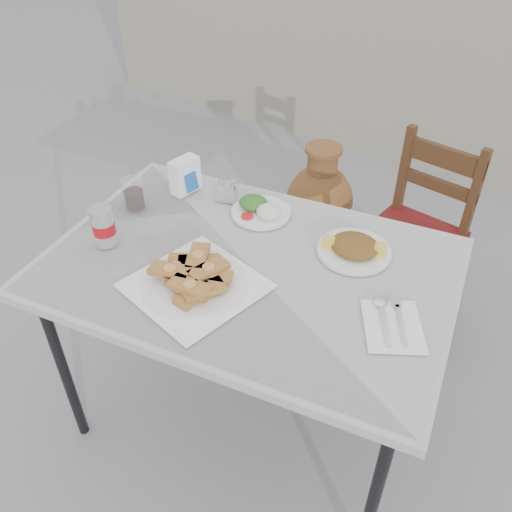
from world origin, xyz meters
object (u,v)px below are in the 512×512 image
Objects in this scene: cafe_table at (248,276)px; salad_chopped_plate at (354,248)px; soda_can at (104,226)px; condiment_caddy at (230,192)px; cola_glass at (134,195)px; pide_plate at (194,278)px; chair at (416,233)px; napkin_holder at (185,175)px; terracotta_urn at (319,206)px; salad_rice_plate at (260,209)px.

cafe_table is 5.82× the size of salad_chopped_plate.
soda_can is 1.14× the size of condiment_caddy.
cola_glass is at bearing 175.80° from cafe_table.
pide_plate is 0.49× the size of chair.
napkin_holder is at bearing 65.71° from cola_glass.
condiment_caddy is at bearing -88.27° from terracotta_urn.
salad_rice_plate is 0.58m from soda_can.
terracotta_urn is (-0.59, 0.91, -0.54)m from salad_chopped_plate.
soda_can is (-0.35, -0.46, 0.05)m from salad_rice_plate.
pide_plate is 0.58m from napkin_holder.
cola_glass reaches higher than cafe_table.
pide_plate is 0.41m from soda_can.
chair is (0.29, 0.98, -0.30)m from cafe_table.
condiment_caddy is (0.18, 0.06, -0.05)m from napkin_holder.
pide_plate is 1.95× the size of salad_rice_plate.
cafe_table is at bearing -137.34° from salad_chopped_plate.
pide_plate is at bearing -39.71° from napkin_holder.
cafe_table is at bearing -64.51° from salad_rice_plate.
condiment_caddy is (0.19, 0.48, -0.05)m from soda_can.
cafe_table is 10.33× the size of soda_can.
salad_rice_plate is 0.34m from napkin_holder.
cafe_table is at bearing -99.78° from chair.
napkin_holder reaches higher than salad_rice_plate.
condiment_caddy reaches higher than salad_chopped_plate.
chair is at bearing 56.66° from soda_can.
cola_glass reaches higher than terracotta_urn.
cafe_table is at bearing 68.08° from pide_plate.
pide_plate is 0.53m from cola_glass.
napkin_holder reaches higher than cafe_table.
soda_can is (-0.48, -0.19, 0.13)m from cafe_table.
condiment_caddy is (0.27, 0.25, -0.03)m from cola_glass.
soda_can is 1.02× the size of napkin_holder.
cola_glass is 0.18× the size of terracotta_urn.
terracotta_urn is at bearing 100.04° from pide_plate.
salad_rice_plate is 0.89× the size of salad_chopped_plate.
terracotta_urn is (0.24, 1.12, -0.57)m from cola_glass.
salad_rice_plate is at bearing 115.49° from cafe_table.
salad_chopped_plate is (0.40, -0.02, 0.00)m from salad_rice_plate.
cola_glass is at bearing 108.67° from soda_can.
terracotta_urn is at bearing 170.51° from chair.
napkin_holder is at bearing -174.76° from salad_rice_plate.
cola_glass is at bearing -102.27° from terracotta_urn.
soda_can is at bearing -127.65° from salad_rice_plate.
soda_can is at bearing -97.07° from terracotta_urn.
napkin_holder is at bearing -128.93° from chair.
terracotta_urn is (-0.03, 0.86, -0.55)m from condiment_caddy.
salad_rice_plate is at bearing 177.15° from salad_chopped_plate.
napkin_holder is at bearing 152.83° from cafe_table.
salad_chopped_plate is at bearing 51.66° from pide_plate.
soda_can reaches higher than napkin_holder.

